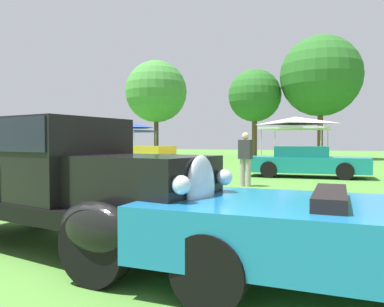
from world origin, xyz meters
TOP-DOWN VIEW (x-y plane):
  - ground_plane at (0.00, 0.00)m, footprint 120.00×120.00m
  - feature_pickup_truck at (0.16, 0.19)m, footprint 4.51×2.14m
  - show_car_charcoal at (-11.55, 9.93)m, footprint 4.32×2.17m
  - show_car_yellow at (-4.47, 9.78)m, footprint 3.97×1.75m
  - show_car_teal at (1.37, 11.82)m, footprint 4.76×2.26m
  - spectator_near_truck at (-2.66, 4.67)m, footprint 0.46×0.37m
  - spectator_between_cars at (0.18, 7.83)m, footprint 0.43×0.29m
  - canopy_tent_left_field at (-10.98, 17.32)m, footprint 2.90×2.90m
  - canopy_tent_center_field at (0.07, 16.74)m, footprint 3.22×3.22m
  - treeline_far_left at (-15.58, 28.38)m, footprint 6.03×6.03m
  - treeline_mid_left at (-5.40, 27.62)m, footprint 4.45×4.45m
  - treeline_center at (-0.19, 28.55)m, footprint 6.48×6.48m

SIDE VIEW (x-z plane):
  - ground_plane at x=0.00m, z-range 0.00..0.00m
  - show_car_yellow at x=-4.47m, z-range -0.01..1.21m
  - show_car_charcoal at x=-11.55m, z-range -0.01..1.21m
  - show_car_teal at x=1.37m, z-range -0.01..1.21m
  - feature_pickup_truck at x=0.16m, z-range 0.02..1.72m
  - spectator_near_truck at x=-2.66m, z-range 0.07..1.76m
  - spectator_between_cars at x=0.18m, z-range 0.07..1.76m
  - canopy_tent_left_field at x=-10.98m, z-range 1.07..3.78m
  - canopy_tent_center_field at x=0.07m, z-range 1.07..3.78m
  - treeline_mid_left at x=-5.40m, z-range 1.52..9.06m
  - treeline_far_left at x=-15.58m, z-range 1.64..10.98m
  - treeline_center at x=-0.19m, z-range 1.72..11.66m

